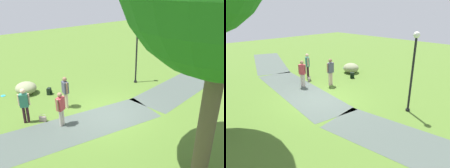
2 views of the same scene
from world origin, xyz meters
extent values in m
plane|color=#4C6C28|center=(0.00, 0.00, 0.00)|extent=(48.00, 48.00, 0.00)
cube|color=#455049|center=(-6.04, 0.04, 0.00)|extent=(8.25, 3.46, 0.01)
cube|color=#455049|center=(1.88, 0.07, 0.00)|extent=(8.24, 3.40, 0.01)
cylinder|color=brown|center=(0.09, 5.13, 2.22)|extent=(0.53, 0.53, 4.44)
cylinder|color=black|center=(-3.94, -2.20, 0.05)|extent=(0.20, 0.20, 0.10)
cylinder|color=black|center=(-3.94, -2.20, 1.70)|extent=(0.10, 0.10, 3.39)
sphere|color=white|center=(-3.94, -2.20, 3.53)|extent=(0.28, 0.28, 0.28)
ellipsoid|color=gray|center=(2.29, -4.89, 0.36)|extent=(1.66, 1.66, 0.71)
cylinder|color=#301921|center=(3.49, -1.78, 0.42)|extent=(0.13, 0.13, 0.83)
cylinder|color=#301921|center=(3.35, -1.71, 0.42)|extent=(0.13, 0.13, 0.83)
cube|color=#337E66|center=(3.42, -1.75, 1.15)|extent=(0.43, 0.38, 0.63)
cylinder|color=beige|center=(3.61, -1.85, 1.18)|extent=(0.08, 0.08, 0.56)
cylinder|color=beige|center=(3.22, -1.65, 1.18)|extent=(0.08, 0.08, 0.56)
sphere|color=beige|center=(3.42, -1.75, 1.60)|extent=(0.23, 0.23, 0.23)
cylinder|color=beige|center=(2.31, -0.48, 0.40)|extent=(0.13, 0.13, 0.80)
cylinder|color=beige|center=(2.17, -0.56, 0.40)|extent=(0.13, 0.13, 0.80)
cube|color=#AE3841|center=(2.24, -0.52, 1.10)|extent=(0.43, 0.39, 0.60)
cylinder|color=#9C7157|center=(2.43, -0.41, 1.13)|extent=(0.08, 0.08, 0.53)
cylinder|color=#9C7157|center=(2.05, -0.63, 1.13)|extent=(0.08, 0.08, 0.53)
sphere|color=#9C7157|center=(2.24, -0.52, 1.53)|extent=(0.22, 0.22, 0.22)
cylinder|color=beige|center=(1.26, -1.84, 0.41)|extent=(0.13, 0.13, 0.82)
cylinder|color=beige|center=(1.25, -2.00, 0.41)|extent=(0.13, 0.13, 0.82)
cube|color=#494D5F|center=(1.25, -1.92, 1.13)|extent=(0.26, 0.37, 0.62)
cylinder|color=#856349|center=(1.27, -1.70, 1.17)|extent=(0.08, 0.08, 0.55)
cylinder|color=#856349|center=(1.24, -2.14, 1.17)|extent=(0.08, 0.08, 0.55)
sphere|color=#856349|center=(1.25, -1.92, 1.58)|extent=(0.22, 0.22, 0.22)
cube|color=gray|center=(2.80, -1.39, 0.12)|extent=(0.31, 0.31, 0.24)
torus|color=gray|center=(2.80, -1.39, 0.30)|extent=(0.38, 0.38, 0.02)
cube|color=black|center=(1.29, -3.96, 0.20)|extent=(0.34, 0.34, 0.40)
cube|color=black|center=(1.20, -3.87, 0.12)|extent=(0.18, 0.18, 0.18)
cylinder|color=#269ECD|center=(3.48, -5.42, 0.01)|extent=(0.26, 0.26, 0.02)
camera|label=1|loc=(6.28, 8.26, 6.00)|focal=38.51mm
camera|label=2|loc=(-8.23, 6.40, 4.58)|focal=34.00mm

